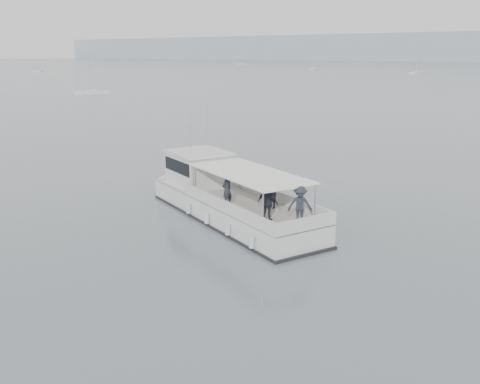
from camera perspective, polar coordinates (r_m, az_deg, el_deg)
The scene contains 3 objects.
ground at distance 32.45m, azimuth -7.43°, elevation -0.90°, with size 1400.00×1400.00×0.00m, color #555F64.
tour_boat at distance 29.28m, azimuth -2.07°, elevation -0.51°, with size 13.89×7.84×5.97m.
moored_fleet at distance 248.83m, azimuth 23.77°, elevation 11.54°, with size 423.30×346.77×10.62m.
Camera 1 is at (21.86, -22.37, 8.63)m, focal length 40.00 mm.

